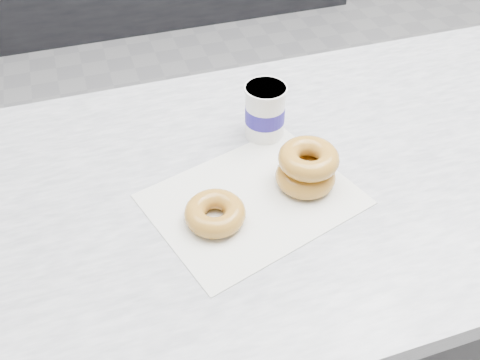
# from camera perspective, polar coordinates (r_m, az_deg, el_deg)

# --- Properties ---
(ground) EXTENTS (5.00, 5.00, 0.00)m
(ground) POSITION_cam_1_polar(r_m,az_deg,el_deg) (2.07, 3.25, -5.92)
(ground) COLOR #969698
(ground) RESTS_ON ground
(counter) EXTENTS (3.06, 0.76, 0.90)m
(counter) POSITION_cam_1_polar(r_m,az_deg,el_deg) (1.39, 12.89, -11.09)
(counter) COLOR #333335
(counter) RESTS_ON ground
(wax_paper) EXTENTS (0.40, 0.35, 0.00)m
(wax_paper) POSITION_cam_1_polar(r_m,az_deg,el_deg) (0.93, 1.40, -2.07)
(wax_paper) COLOR silver
(wax_paper) RESTS_ON counter
(donut_single) EXTENTS (0.12, 0.12, 0.04)m
(donut_single) POSITION_cam_1_polar(r_m,az_deg,el_deg) (0.88, -2.68, -3.56)
(donut_single) COLOR #B67A32
(donut_single) RESTS_ON wax_paper
(donut_stack) EXTENTS (0.15, 0.15, 0.07)m
(donut_stack) POSITION_cam_1_polar(r_m,az_deg,el_deg) (0.94, 7.16, 1.35)
(donut_stack) COLOR #B67A32
(donut_stack) RESTS_ON wax_paper
(coffee_cup) EXTENTS (0.09, 0.09, 0.11)m
(coffee_cup) POSITION_cam_1_polar(r_m,az_deg,el_deg) (1.03, 2.68, 7.35)
(coffee_cup) COLOR white
(coffee_cup) RESTS_ON counter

